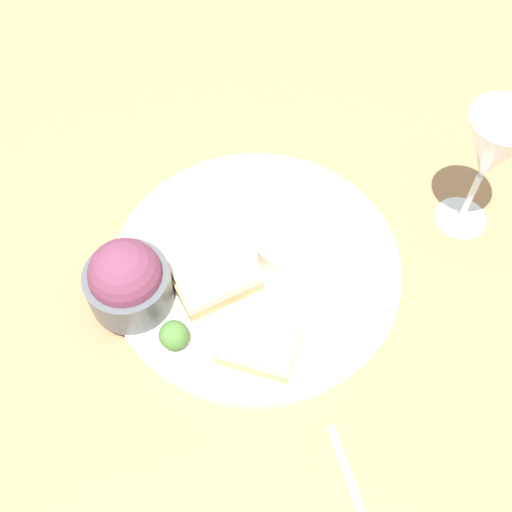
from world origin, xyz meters
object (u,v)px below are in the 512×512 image
object	(u,v)px
wine_glass	(492,152)
salad_bowl	(127,281)
cheese_toast_far	(259,343)
sauce_ramekin	(279,249)
cheese_toast_near	(214,276)

from	to	relation	value
wine_glass	salad_bowl	bearing A→B (deg)	-151.63
cheese_toast_far	wine_glass	bearing A→B (deg)	47.14
sauce_ramekin	cheese_toast_near	bearing A→B (deg)	-144.54
sauce_ramekin	wine_glass	xyz separation A→B (m)	(0.22, 0.11, 0.10)
salad_bowl	sauce_ramekin	distance (m)	0.18
salad_bowl	cheese_toast_far	bearing A→B (deg)	-11.49
cheese_toast_near	cheese_toast_far	bearing A→B (deg)	-46.46
sauce_ramekin	cheese_toast_far	size ratio (longest dim) A/B	0.61
sauce_ramekin	cheese_toast_far	distance (m)	0.12
salad_bowl	wine_glass	size ratio (longest dim) A/B	0.53
wine_glass	cheese_toast_far	bearing A→B (deg)	-132.86
sauce_ramekin	wine_glass	size ratio (longest dim) A/B	0.30
wine_glass	sauce_ramekin	bearing A→B (deg)	-152.78
cheese_toast_near	salad_bowl	bearing A→B (deg)	-154.93
sauce_ramekin	cheese_toast_far	xyz separation A→B (m)	(0.00, -0.12, -0.00)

